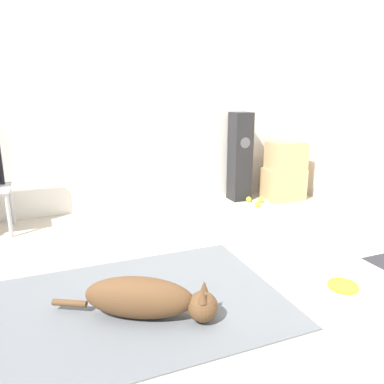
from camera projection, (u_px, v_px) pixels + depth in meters
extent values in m
plane|color=#BCB29E|center=(155.00, 303.00, 2.39)|extent=(12.00, 12.00, 0.00)
cube|color=silver|center=(95.00, 94.00, 3.93)|extent=(8.00, 0.06, 2.55)
cube|color=slate|center=(127.00, 306.00, 2.34)|extent=(1.96, 1.29, 0.01)
ellipsoid|color=brown|center=(139.00, 297.00, 2.20)|extent=(0.68, 0.50, 0.25)
sphere|color=brown|center=(203.00, 307.00, 2.16)|extent=(0.18, 0.18, 0.18)
cone|color=brown|center=(204.00, 287.00, 2.18)|extent=(0.06, 0.06, 0.08)
cone|color=brown|center=(203.00, 296.00, 2.09)|extent=(0.06, 0.06, 0.08)
cylinder|color=brown|center=(70.00, 303.00, 2.26)|extent=(0.21, 0.14, 0.04)
cylinder|color=yellow|center=(343.00, 286.00, 2.57)|extent=(0.20, 0.20, 0.02)
torus|color=yellow|center=(343.00, 285.00, 2.57)|extent=(0.20, 0.20, 0.02)
cube|color=tan|center=(283.00, 184.00, 4.64)|extent=(0.45, 0.38, 0.38)
cube|color=tan|center=(286.00, 155.00, 4.54)|extent=(0.41, 0.34, 0.33)
cube|color=black|center=(240.00, 157.00, 4.52)|extent=(0.23, 0.23, 1.06)
cylinder|color=#4C4C51|center=(245.00, 143.00, 4.37)|extent=(0.13, 0.00, 0.13)
cylinder|color=#A8A8AD|center=(9.00, 216.00, 3.40)|extent=(0.04, 0.04, 0.42)
cylinder|color=#A8A8AD|center=(11.00, 205.00, 3.73)|extent=(0.04, 0.04, 0.42)
sphere|color=#C6E033|center=(258.00, 205.00, 4.33)|extent=(0.07, 0.07, 0.07)
sphere|color=#C6E033|center=(249.00, 199.00, 4.53)|extent=(0.07, 0.07, 0.07)
sphere|color=#C6E033|center=(261.00, 200.00, 4.51)|extent=(0.07, 0.07, 0.07)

